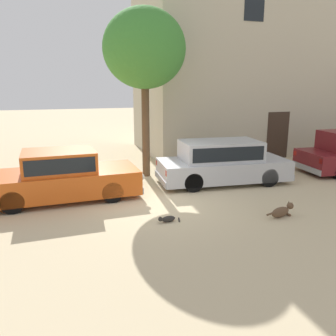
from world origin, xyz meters
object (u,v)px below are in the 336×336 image
object	(u,v)px
stray_cat	(167,219)
acacia_tree_left	(145,50)
stray_dog_spotted	(282,211)
parked_sedan_second	(222,161)
parked_sedan_nearest	(61,175)

from	to	relation	value
stray_cat	acacia_tree_left	xyz separation A→B (m)	(0.59, 4.46, 4.37)
stray_dog_spotted	acacia_tree_left	bearing A→B (deg)	101.78
stray_dog_spotted	acacia_tree_left	size ratio (longest dim) A/B	0.16
parked_sedan_second	stray_dog_spotted	distance (m)	3.39
parked_sedan_second	acacia_tree_left	world-z (taller)	acacia_tree_left
stray_cat	acacia_tree_left	bearing A→B (deg)	-100.87
parked_sedan_second	acacia_tree_left	bearing A→B (deg)	147.64
parked_sedan_second	stray_dog_spotted	world-z (taller)	parked_sedan_second
acacia_tree_left	stray_dog_spotted	bearing A→B (deg)	-65.15
stray_dog_spotted	stray_cat	size ratio (longest dim) A/B	1.62
stray_cat	acacia_tree_left	size ratio (longest dim) A/B	0.10
acacia_tree_left	parked_sedan_second	bearing A→B (deg)	-36.92
parked_sedan_nearest	acacia_tree_left	bearing A→B (deg)	29.14
parked_sedan_nearest	stray_dog_spotted	distance (m)	6.23
stray_dog_spotted	stray_cat	bearing A→B (deg)	156.32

